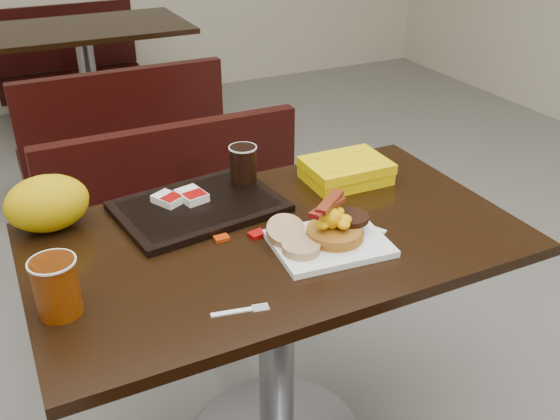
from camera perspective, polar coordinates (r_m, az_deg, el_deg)
name	(u,v)px	position (r m, az deg, el deg)	size (l,w,h in m)	color
table_near	(277,350)	(1.78, -0.31, -12.62)	(1.20, 0.70, 0.75)	black
bench_near_n	(194,237)	(2.32, -7.85, -2.48)	(1.00, 0.46, 0.72)	black
table_far	(91,89)	(4.02, -16.88, 10.47)	(1.20, 0.70, 0.75)	black
bench_far_s	(118,130)	(3.38, -14.56, 7.09)	(1.00, 0.46, 0.72)	black
bench_far_n	(71,63)	(4.70, -18.52, 12.54)	(1.00, 0.46, 0.72)	black
platter	(329,243)	(1.51, 4.52, -3.04)	(0.27, 0.21, 0.02)	white
pancake_stack	(335,232)	(1.51, 5.03, -2.04)	(0.14, 0.14, 0.03)	#A8641C
sausage_patty	(351,218)	(1.53, 6.49, -0.70)	(0.09, 0.09, 0.01)	black
scrambled_eggs	(330,219)	(1.49, 4.59, -0.81)	(0.09, 0.08, 0.05)	yellow
bacon_strips	(328,206)	(1.48, 4.35, 0.36)	(0.15, 0.07, 0.01)	#4F0509
muffin_bottom	(301,248)	(1.45, 1.94, -3.44)	(0.09, 0.09, 0.02)	tan
muffin_top	(286,231)	(1.50, 0.51, -1.90)	(0.09, 0.09, 0.02)	tan
coffee_cup_near	(57,287)	(1.34, -19.67, -6.64)	(0.09, 0.09, 0.12)	#993E05
fork	(232,312)	(1.30, -4.41, -9.25)	(0.12, 0.02, 0.00)	white
knife	(352,221)	(1.62, 6.56, -1.02)	(0.19, 0.02, 0.00)	white
condiment_syrup	(222,238)	(1.54, -5.35, -2.57)	(0.04, 0.03, 0.01)	#A12B06
condiment_ketchup	(257,234)	(1.55, -2.10, -2.21)	(0.04, 0.03, 0.01)	#8C0504
tray	(199,207)	(1.67, -7.39, 0.29)	(0.42, 0.30, 0.02)	black
hashbrown_sleeve_left	(168,199)	(1.68, -10.19, 0.99)	(0.06, 0.08, 0.02)	silver
hashbrown_sleeve_right	(192,195)	(1.69, -8.05, 1.32)	(0.06, 0.08, 0.02)	silver
coffee_cup_far	(243,164)	(1.76, -3.37, 4.24)	(0.07, 0.07, 0.10)	black
clamshell	(346,171)	(1.82, 6.02, 3.58)	(0.23, 0.18, 0.06)	#E7BF03
paper_bag	(47,203)	(1.65, -20.45, 0.58)	(0.20, 0.15, 0.14)	#DBA807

